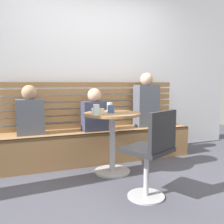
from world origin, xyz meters
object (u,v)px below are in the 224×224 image
at_px(cup_water_clear, 110,107).
at_px(person_child_left, 95,112).
at_px(white_chair, 152,151).
at_px(person_child_middle, 30,113).
at_px(cup_ceramic_white, 95,111).
at_px(cafe_table, 112,131).
at_px(person_adult, 146,102).
at_px(cup_mug_blue, 111,109).
at_px(cup_espresso_small, 102,111).
at_px(booth_bench, 98,145).
at_px(cup_glass_tall, 96,110).

bearing_deg(cup_water_clear, person_child_left, 108.78).
relative_size(white_chair, person_child_middle, 1.35).
xyz_separation_m(cup_ceramic_white, cup_water_clear, (0.27, 0.25, 0.02)).
bearing_deg(cup_ceramic_white, cafe_table, 13.23).
xyz_separation_m(person_adult, cup_mug_blue, (-0.79, -0.56, -0.02)).
bearing_deg(person_adult, white_chair, -116.53).
bearing_deg(cup_ceramic_white, cup_espresso_small, 32.26).
xyz_separation_m(white_chair, cup_water_clear, (-0.05, 1.00, 0.33)).
distance_m(cafe_table, person_child_left, 0.54).
bearing_deg(person_child_middle, person_child_left, -3.03).
bearing_deg(cafe_table, person_child_left, 97.58).
distance_m(person_adult, person_child_left, 0.85).
bearing_deg(person_child_left, cup_espresso_small, -96.98).
distance_m(white_chair, person_adult, 1.57).
bearing_deg(person_child_left, person_child_middle, 176.97).
relative_size(white_chair, cup_mug_blue, 8.95).
distance_m(cup_ceramic_white, cup_espresso_small, 0.13).
xyz_separation_m(person_adult, cup_water_clear, (-0.73, -0.37, -0.01)).
bearing_deg(booth_bench, cup_water_clear, -82.34).
distance_m(person_adult, cup_espresso_small, 1.05).
relative_size(person_child_left, cup_ceramic_white, 7.32).
bearing_deg(person_child_middle, cafe_table, -30.93).
distance_m(person_child_middle, cup_mug_blue, 1.06).
height_order(person_adult, cup_ceramic_white, person_adult).
relative_size(cup_mug_blue, cup_espresso_small, 1.70).
xyz_separation_m(cafe_table, cup_water_clear, (0.04, 0.19, 0.28)).
xyz_separation_m(booth_bench, white_chair, (0.10, -1.34, 0.24)).
bearing_deg(booth_bench, cup_ceramic_white, -111.05).
bearing_deg(cup_glass_tall, person_child_middle, 133.89).
bearing_deg(person_child_left, booth_bench, 29.39).
xyz_separation_m(cup_espresso_small, cup_water_clear, (0.17, 0.18, 0.03)).
relative_size(cafe_table, person_adult, 0.91).
relative_size(person_adult, person_child_middle, 1.28).
bearing_deg(person_child_left, cafe_table, -82.42).
xyz_separation_m(person_child_left, cup_mug_blue, (0.05, -0.50, 0.09)).
relative_size(cafe_table, person_child_middle, 1.17).
height_order(cup_mug_blue, cup_water_clear, cup_water_clear).
bearing_deg(person_child_middle, white_chair, -53.50).
bearing_deg(person_adult, person_child_middle, -179.57).
xyz_separation_m(cafe_table, cup_glass_tall, (-0.25, -0.15, 0.28)).
height_order(cup_ceramic_white, cup_espresso_small, cup_ceramic_white).
height_order(cafe_table, cup_glass_tall, cup_glass_tall).
bearing_deg(cup_water_clear, booth_bench, 97.66).
bearing_deg(cup_espresso_small, cup_ceramic_white, -147.74).
xyz_separation_m(person_adult, person_child_left, (-0.84, -0.06, -0.11)).
bearing_deg(cup_ceramic_white, person_adult, 31.50).
relative_size(cup_ceramic_white, cup_espresso_small, 1.43).
distance_m(booth_bench, cafe_table, 0.61).
bearing_deg(person_adult, cup_mug_blue, -144.60).
distance_m(cafe_table, cup_water_clear, 0.34).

